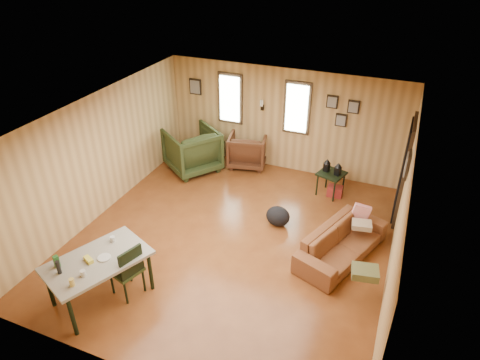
# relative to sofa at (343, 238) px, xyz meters

# --- Properties ---
(room) EXTENTS (5.54, 6.04, 2.44)m
(room) POSITION_rel_sofa_xyz_m (-1.78, -0.03, 0.83)
(room) COLOR brown
(room) RESTS_ON ground
(sofa) EXTENTS (1.20, 2.01, 0.75)m
(sofa) POSITION_rel_sofa_xyz_m (0.00, 0.00, 0.00)
(sofa) COLOR brown
(sofa) RESTS_ON ground
(recliner_brown) EXTENTS (1.02, 0.98, 0.89)m
(recliner_brown) POSITION_rel_sofa_xyz_m (-2.73, 2.49, 0.07)
(recliner_brown) COLOR #492716
(recliner_brown) RESTS_ON ground
(recliner_green) EXTENTS (1.45, 1.47, 1.11)m
(recliner_green) POSITION_rel_sofa_xyz_m (-3.84, 1.79, 0.18)
(recliner_green) COLOR #293518
(recliner_green) RESTS_ON ground
(end_table) EXTENTS (0.51, 0.47, 0.62)m
(end_table) POSITION_rel_sofa_xyz_m (-3.57, 2.29, -0.03)
(end_table) COLOR black
(end_table) RESTS_ON ground
(side_table) EXTENTS (0.64, 0.64, 0.81)m
(side_table) POSITION_rel_sofa_xyz_m (-0.61, 1.92, 0.17)
(side_table) COLOR black
(side_table) RESTS_ON ground
(cooler) EXTENTS (0.32, 0.24, 0.22)m
(cooler) POSITION_rel_sofa_xyz_m (-0.50, 1.91, -0.27)
(cooler) COLOR maroon
(cooler) RESTS_ON ground
(backpack) EXTENTS (0.53, 0.44, 0.40)m
(backpack) POSITION_rel_sofa_xyz_m (-1.30, 0.44, -0.18)
(backpack) COLOR black
(backpack) RESTS_ON ground
(sofa_pillows) EXTENTS (0.70, 1.72, 0.35)m
(sofa_pillows) POSITION_rel_sofa_xyz_m (0.35, -0.16, 0.12)
(sofa_pillows) COLOR brown
(sofa_pillows) RESTS_ON sofa
(dining_table) EXTENTS (1.40, 1.70, 0.97)m
(dining_table) POSITION_rel_sofa_xyz_m (-3.22, -2.38, 0.31)
(dining_table) COLOR gray
(dining_table) RESTS_ON ground
(dining_chair) EXTENTS (0.53, 0.53, 0.94)m
(dining_chair) POSITION_rel_sofa_xyz_m (-2.85, -2.16, 0.15)
(dining_chair) COLOR #293518
(dining_chair) RESTS_ON ground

